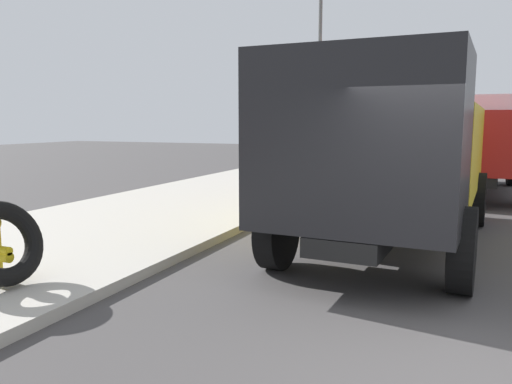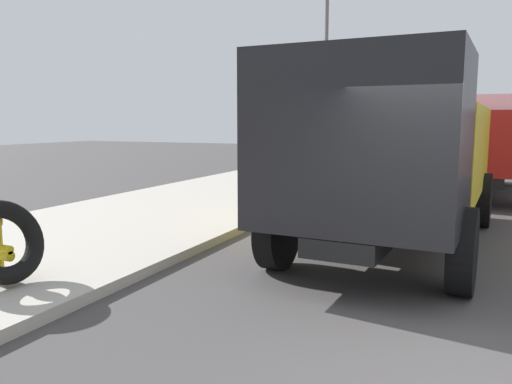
{
  "view_description": "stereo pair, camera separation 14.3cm",
  "coord_description": "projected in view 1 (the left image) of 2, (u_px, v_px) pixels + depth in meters",
  "views": [
    {
      "loc": [
        -4.3,
        0.01,
        2.13
      ],
      "look_at": [
        2.1,
        2.7,
        1.16
      ],
      "focal_mm": 35.6,
      "sensor_mm": 36.0,
      "label": 1
    },
    {
      "loc": [
        -4.25,
        -0.12,
        2.13
      ],
      "look_at": [
        2.1,
        2.7,
        1.16
      ],
      "focal_mm": 35.6,
      "sensor_mm": 36.0,
      "label": 2
    }
  ],
  "objects": [
    {
      "name": "ground_plane",
      "position": [
        458.0,
        380.0,
        4.22
      ],
      "size": [
        80.0,
        80.0,
        0.0
      ],
      "primitive_type": "plane",
      "color": "#423F3F"
    },
    {
      "name": "loose_tire",
      "position": [
        2.0,
        243.0,
        6.08
      ],
      "size": [
        1.12,
        0.71,
        1.07
      ],
      "primitive_type": "torus",
      "rotation": [
        1.21,
        0.0,
        -0.13
      ],
      "color": "black",
      "rests_on": "sidewalk_curb"
    },
    {
      "name": "dump_truck_yellow",
      "position": [
        395.0,
        153.0,
        8.56
      ],
      "size": [
        7.11,
        3.07,
        3.0
      ],
      "color": "gold",
      "rests_on": "ground"
    },
    {
      "name": "dump_truck_red",
      "position": [
        475.0,
        139.0,
        15.35
      ],
      "size": [
        7.04,
        2.9,
        3.0
      ],
      "color": "red",
      "rests_on": "ground"
    },
    {
      "name": "dump_truck_blue",
      "position": [
        467.0,
        131.0,
        26.81
      ],
      "size": [
        7.06,
        2.93,
        3.0
      ],
      "color": "#1E3899",
      "rests_on": "ground"
    },
    {
      "name": "dump_truck_gray",
      "position": [
        471.0,
        129.0,
        34.03
      ],
      "size": [
        7.1,
        3.04,
        3.0
      ],
      "color": "slate",
      "rests_on": "ground"
    },
    {
      "name": "street_light_pole",
      "position": [
        319.0,
        87.0,
        16.07
      ],
      "size": [
        0.12,
        0.12,
        6.1
      ],
      "primitive_type": "cylinder",
      "color": "#595B5E",
      "rests_on": "sidewalk_curb"
    }
  ]
}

